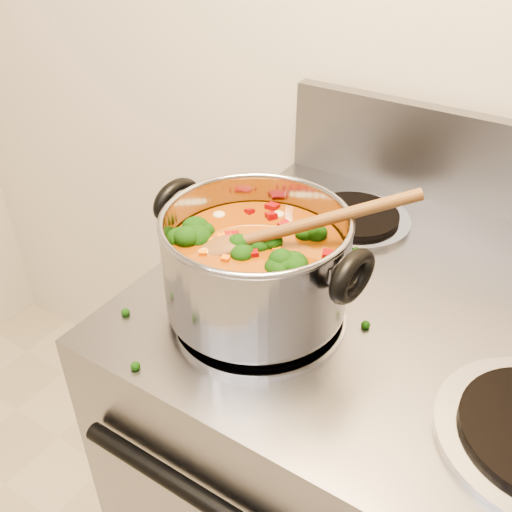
{
  "coord_description": "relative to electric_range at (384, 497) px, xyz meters",
  "views": [
    {
      "loc": [
        0.14,
        0.54,
        1.42
      ],
      "look_at": [
        -0.17,
        1.02,
        1.01
      ],
      "focal_mm": 40.0,
      "sensor_mm": 36.0,
      "label": 1
    }
  ],
  "objects": [
    {
      "name": "wooden_spoon",
      "position": [
        -0.17,
        -0.13,
        0.57
      ],
      "size": [
        0.24,
        0.19,
        0.09
      ],
      "rotation": [
        0.0,
        0.0,
        0.62
      ],
      "color": "brown",
      "rests_on": "stockpot"
    },
    {
      "name": "cooktop_crumbs",
      "position": [
        -0.18,
        -0.05,
        0.46
      ],
      "size": [
        0.24,
        0.36,
        0.01
      ],
      "color": "black",
      "rests_on": "electric_range"
    },
    {
      "name": "electric_range",
      "position": [
        0.0,
        0.0,
        0.0
      ],
      "size": [
        0.74,
        0.67,
        1.08
      ],
      "color": "gray",
      "rests_on": "ground"
    },
    {
      "name": "stockpot",
      "position": [
        -0.19,
        -0.14,
        0.53
      ],
      "size": [
        0.3,
        0.24,
        0.14
      ],
      "rotation": [
        0.0,
        0.0,
        -0.1
      ],
      "color": "gray",
      "rests_on": "electric_range"
    }
  ]
}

